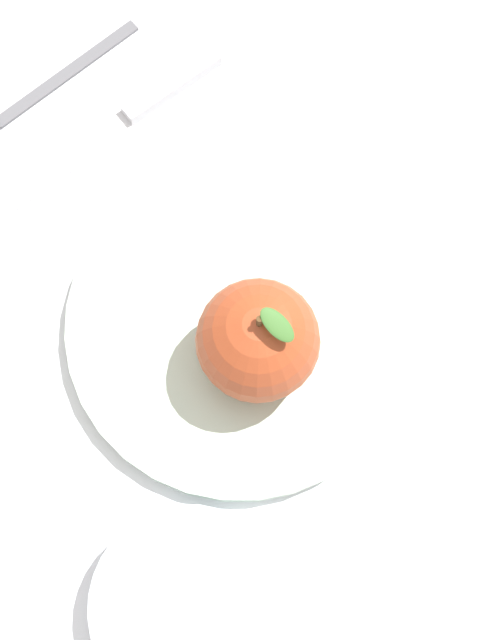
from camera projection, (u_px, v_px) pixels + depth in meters
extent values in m
plane|color=silver|center=(218.00, 285.00, 0.58)|extent=(2.40, 2.40, 0.00)
cylinder|color=#B2C6B2|center=(240.00, 325.00, 0.56)|extent=(0.22, 0.22, 0.02)
torus|color=#B2C6B2|center=(240.00, 324.00, 0.56)|extent=(0.22, 0.22, 0.01)
sphere|color=#9E3D1E|center=(258.00, 341.00, 0.51)|extent=(0.07, 0.07, 0.07)
cylinder|color=#4C3319|center=(259.00, 322.00, 0.48)|extent=(0.00, 0.00, 0.01)
ellipsoid|color=#386628|center=(277.00, 325.00, 0.47)|extent=(0.03, 0.02, 0.01)
cylinder|color=silver|center=(189.00, 605.00, 0.51)|extent=(0.11, 0.11, 0.03)
torus|color=silver|center=(188.00, 606.00, 0.50)|extent=(0.11, 0.11, 0.01)
cylinder|color=#9FABB3|center=(188.00, 605.00, 0.50)|extent=(0.09, 0.09, 0.01)
cube|color=silver|center=(49.00, 172.00, 0.60)|extent=(0.09, 0.12, 0.00)
cube|color=silver|center=(171.00, 85.00, 0.61)|extent=(0.06, 0.07, 0.01)
cube|color=#59595E|center=(67.00, 73.00, 0.62)|extent=(0.07, 0.11, 0.01)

